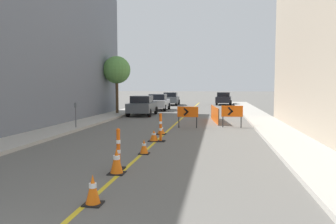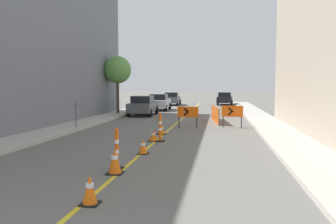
% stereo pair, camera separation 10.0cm
% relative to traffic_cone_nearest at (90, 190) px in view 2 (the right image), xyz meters
% --- Properties ---
extents(lane_stripe, '(0.12, 45.17, 0.01)m').
position_rel_traffic_cone_nearest_xyz_m(lane_stripe, '(-0.15, 18.64, -0.30)').
color(lane_stripe, gold).
rests_on(lane_stripe, ground_plane).
extents(sidewalk_left, '(1.99, 45.17, 0.14)m').
position_rel_traffic_cone_nearest_xyz_m(sidewalk_left, '(-5.76, 18.64, -0.23)').
color(sidewalk_left, '#ADA89E').
rests_on(sidewalk_left, ground_plane).
extents(sidewalk_right, '(1.99, 45.17, 0.14)m').
position_rel_traffic_cone_nearest_xyz_m(sidewalk_right, '(5.46, 18.64, -0.23)').
color(sidewalk_right, '#ADA89E').
rests_on(sidewalk_right, ground_plane).
extents(traffic_cone_nearest, '(0.37, 0.37, 0.61)m').
position_rel_traffic_cone_nearest_xyz_m(traffic_cone_nearest, '(0.00, 0.00, 0.00)').
color(traffic_cone_nearest, black).
rests_on(traffic_cone_nearest, ground_plane).
extents(traffic_cone_second, '(0.43, 0.43, 0.71)m').
position_rel_traffic_cone_nearest_xyz_m(traffic_cone_second, '(-0.24, 2.30, 0.05)').
color(traffic_cone_second, black).
rests_on(traffic_cone_second, ground_plane).
extents(traffic_cone_third, '(0.36, 0.36, 0.52)m').
position_rel_traffic_cone_nearest_xyz_m(traffic_cone_third, '(-0.08, 4.94, -0.05)').
color(traffic_cone_third, black).
rests_on(traffic_cone_third, ground_plane).
extents(traffic_cone_fourth, '(0.46, 0.46, 0.49)m').
position_rel_traffic_cone_nearest_xyz_m(traffic_cone_fourth, '(-0.25, 7.59, -0.06)').
color(traffic_cone_fourth, black).
rests_on(traffic_cone_fourth, ground_plane).
extents(traffic_cone_fifth, '(0.47, 0.47, 0.48)m').
position_rel_traffic_cone_nearest_xyz_m(traffic_cone_fifth, '(-0.29, 9.68, -0.07)').
color(traffic_cone_fifth, black).
rests_on(traffic_cone_fifth, ground_plane).
extents(delineator_post_front, '(0.34, 0.34, 1.17)m').
position_rel_traffic_cone_nearest_xyz_m(delineator_post_front, '(-0.34, 2.80, 0.20)').
color(delineator_post_front, black).
rests_on(delineator_post_front, ground_plane).
extents(delineator_post_rear, '(0.36, 0.36, 1.21)m').
position_rel_traffic_cone_nearest_xyz_m(delineator_post_rear, '(0.05, 7.58, 0.22)').
color(delineator_post_rear, black).
rests_on(delineator_post_rear, ground_plane).
extents(arrow_barricade_primary, '(1.19, 0.16, 1.21)m').
position_rel_traffic_cone_nearest_xyz_m(arrow_barricade_primary, '(0.77, 12.33, 0.56)').
color(arrow_barricade_primary, '#EF560C').
rests_on(arrow_barricade_primary, ground_plane).
extents(arrow_barricade_secondary, '(1.21, 0.09, 1.25)m').
position_rel_traffic_cone_nearest_xyz_m(arrow_barricade_secondary, '(3.26, 12.86, 0.59)').
color(arrow_barricade_secondary, '#EF560C').
rests_on(arrow_barricade_secondary, ground_plane).
extents(safety_mesh_fence, '(0.57, 4.35, 1.02)m').
position_rel_traffic_cone_nearest_xyz_m(safety_mesh_fence, '(2.26, 15.73, 0.21)').
color(safety_mesh_fence, '#EF560C').
rests_on(safety_mesh_fence, ground_plane).
extents(parked_car_curb_near, '(1.95, 4.35, 1.59)m').
position_rel_traffic_cone_nearest_xyz_m(parked_car_curb_near, '(-3.58, 19.72, 0.50)').
color(parked_car_curb_near, '#474C51').
rests_on(parked_car_curb_near, ground_plane).
extents(parked_car_curb_mid, '(1.95, 4.36, 1.59)m').
position_rel_traffic_cone_nearest_xyz_m(parked_car_curb_mid, '(-3.33, 25.51, 0.50)').
color(parked_car_curb_mid, '#B7B7BC').
rests_on(parked_car_curb_mid, ground_plane).
extents(parked_car_curb_far, '(1.95, 4.36, 1.59)m').
position_rel_traffic_cone_nearest_xyz_m(parked_car_curb_far, '(-3.35, 34.39, 0.50)').
color(parked_car_curb_far, '#474C51').
rests_on(parked_car_curb_far, ground_plane).
extents(parked_car_opposite_side, '(2.05, 4.40, 1.59)m').
position_rel_traffic_cone_nearest_xyz_m(parked_car_opposite_side, '(3.19, 36.04, 0.50)').
color(parked_car_opposite_side, black).
rests_on(parked_car_opposite_side, ground_plane).
extents(parking_meter_near_curb, '(0.12, 0.11, 1.35)m').
position_rel_traffic_cone_nearest_xyz_m(parking_meter_near_curb, '(-5.12, 10.53, 0.79)').
color(parking_meter_near_curb, '#4C4C51').
rests_on(parking_meter_near_curb, sidewalk_left).
extents(street_tree_left_near, '(2.26, 2.26, 4.70)m').
position_rel_traffic_cone_nearest_xyz_m(street_tree_left_near, '(-5.86, 20.27, 3.38)').
color(street_tree_left_near, '#4C3823').
rests_on(street_tree_left_near, sidewalk_left).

